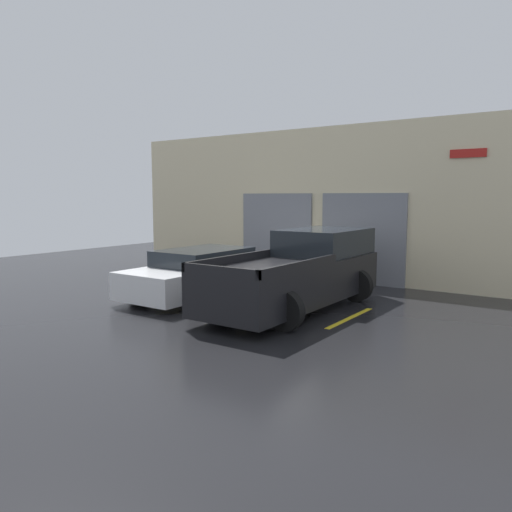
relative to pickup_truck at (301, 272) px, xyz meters
name	(u,v)px	position (x,y,z in m)	size (l,w,h in m)	color
ground_plane	(270,295)	(-1.41, 0.86, -0.84)	(28.00, 28.00, 0.00)	black
shophouse_building	(328,205)	(-1.41, 4.15, 1.49)	(15.08, 0.68, 4.71)	beige
pickup_truck	(301,272)	(0.00, 0.00, 0.00)	(2.40, 5.47, 1.78)	black
sedan_white	(202,273)	(-2.81, -0.28, -0.24)	(2.30, 4.44, 1.23)	white
parking_stripe_far_left	(163,290)	(-4.22, -0.30, -0.83)	(0.12, 2.20, 0.01)	gold
parking_stripe_left	(244,302)	(-1.41, -0.30, -0.83)	(0.12, 2.20, 0.01)	gold
parking_stripe_centre	(350,318)	(1.41, -0.30, -0.83)	(0.12, 2.20, 0.01)	gold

